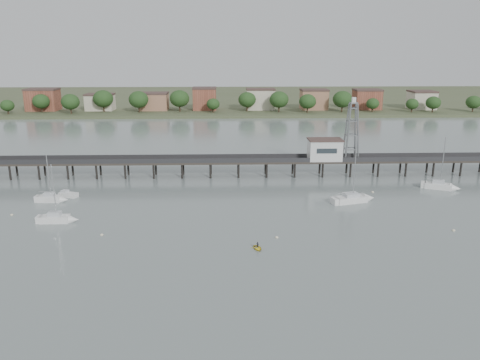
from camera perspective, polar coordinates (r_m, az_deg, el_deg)
The scene contains 13 objects.
ground_plane at distance 61.59m, azimuth -1.93°, elevation -14.35°, with size 500.00×500.00×0.00m, color gray.
pier at distance 116.49m, azimuth -1.91°, elevation 2.29°, with size 150.00×5.00×5.50m.
pier_building at distance 118.44m, azimuth 10.29°, elevation 3.69°, with size 8.40×5.40×5.30m.
lattice_tower at distance 119.15m, azimuth 13.47°, elevation 5.76°, with size 3.20×3.20×15.50m.
sailboat_c at distance 100.68m, azimuth 14.10°, elevation -2.23°, with size 9.31×4.96×14.70m.
sailboat_a at distance 92.37m, azimuth -21.05°, elevation -4.45°, with size 6.91×2.08×11.52m.
sailboat_e at distance 115.82m, azimuth 23.56°, elevation -0.74°, with size 7.88×5.15×12.68m.
sailboat_b at distance 105.04m, azimuth -21.78°, elevation -2.14°, with size 6.35×2.20×10.53m.
white_tender at distance 107.47m, azimuth -20.23°, elevation -1.68°, with size 4.38×2.98×1.58m.
yellow_dinghy at distance 75.48m, azimuth 2.15°, elevation -8.41°, with size 1.68×0.49×2.36m, color yellow.
dinghy_occupant at distance 75.48m, azimuth 2.15°, elevation -8.41°, with size 0.36×1.00×0.24m, color black.
mooring_buoys at distance 87.32m, azimuth 0.76°, elevation -4.91°, with size 81.72×25.79×0.39m.
far_shore at distance 294.40m, azimuth -1.80°, elevation 9.89°, with size 500.00×170.00×10.40m.
Camera 1 is at (0.35, -53.30, 30.86)m, focal length 35.00 mm.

